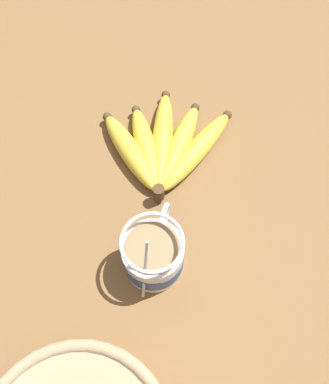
% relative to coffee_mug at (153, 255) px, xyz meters
% --- Properties ---
extents(table, '(1.31, 1.31, 0.03)m').
position_rel_coffee_mug_xyz_m(table, '(0.08, 0.01, -0.06)').
color(table, brown).
rests_on(table, ground).
extents(coffee_mug, '(0.15, 0.10, 0.15)m').
position_rel_coffee_mug_xyz_m(coffee_mug, '(0.00, 0.00, 0.00)').
color(coffee_mug, silver).
rests_on(coffee_mug, table).
extents(banana_bunch, '(0.23, 0.25, 0.04)m').
position_rel_coffee_mug_xyz_m(banana_bunch, '(0.21, 0.04, -0.02)').
color(banana_bunch, '#4C381E').
rests_on(banana_bunch, table).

